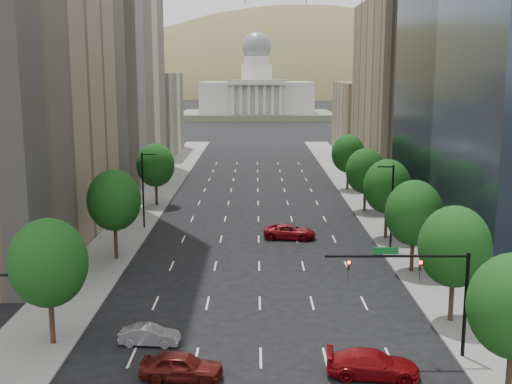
{
  "coord_description": "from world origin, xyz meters",
  "views": [
    {
      "loc": [
        -0.31,
        -8.73,
        18.1
      ],
      "look_at": [
        -0.3,
        45.48,
        8.0
      ],
      "focal_mm": 45.09,
      "sensor_mm": 36.0,
      "label": 1
    }
  ],
  "objects_px": {
    "traffic_signal": "(428,281)",
    "car_red_near": "(373,364)",
    "car_silver": "(150,335)",
    "car_red_far": "(290,232)",
    "car_maroon": "(182,366)",
    "capitol": "(257,97)"
  },
  "relations": [
    {
      "from": "car_red_near",
      "to": "car_maroon",
      "type": "height_order",
      "value": "car_maroon"
    },
    {
      "from": "traffic_signal",
      "to": "capitol",
      "type": "xyz_separation_m",
      "value": [
        -10.53,
        219.71,
        3.4
      ]
    },
    {
      "from": "traffic_signal",
      "to": "capitol",
      "type": "height_order",
      "value": "capitol"
    },
    {
      "from": "traffic_signal",
      "to": "car_red_near",
      "type": "distance_m",
      "value": 6.33
    },
    {
      "from": "capitol",
      "to": "car_maroon",
      "type": "distance_m",
      "value": 222.83
    },
    {
      "from": "traffic_signal",
      "to": "car_red_far",
      "type": "bearing_deg",
      "value": 103.22
    },
    {
      "from": "car_silver",
      "to": "car_red_far",
      "type": "xyz_separation_m",
      "value": [
        10.91,
        28.17,
        0.13
      ]
    },
    {
      "from": "traffic_signal",
      "to": "car_maroon",
      "type": "relative_size",
      "value": 1.84
    },
    {
      "from": "car_maroon",
      "to": "car_red_far",
      "type": "relative_size",
      "value": 0.86
    },
    {
      "from": "capitol",
      "to": "car_red_far",
      "type": "bearing_deg",
      "value": -88.96
    },
    {
      "from": "car_red_near",
      "to": "car_red_far",
      "type": "xyz_separation_m",
      "value": [
        -3.32,
        32.83,
        -0.01
      ]
    },
    {
      "from": "car_silver",
      "to": "car_maroon",
      "type": "bearing_deg",
      "value": -146.99
    },
    {
      "from": "car_red_near",
      "to": "car_silver",
      "type": "xyz_separation_m",
      "value": [
        -14.23,
        4.66,
        -0.14
      ]
    },
    {
      "from": "traffic_signal",
      "to": "capitol",
      "type": "relative_size",
      "value": 0.15
    },
    {
      "from": "car_red_near",
      "to": "car_maroon",
      "type": "xyz_separation_m",
      "value": [
        -11.5,
        -0.33,
        0.03
      ]
    },
    {
      "from": "car_maroon",
      "to": "car_silver",
      "type": "distance_m",
      "value": 5.69
    },
    {
      "from": "car_maroon",
      "to": "car_red_near",
      "type": "bearing_deg",
      "value": -82.89
    },
    {
      "from": "car_red_near",
      "to": "car_red_far",
      "type": "distance_m",
      "value": 32.99
    },
    {
      "from": "car_silver",
      "to": "traffic_signal",
      "type": "bearing_deg",
      "value": -92.16
    },
    {
      "from": "traffic_signal",
      "to": "car_maroon",
      "type": "xyz_separation_m",
      "value": [
        -15.28,
        -2.93,
        -4.33
      ]
    },
    {
      "from": "traffic_signal",
      "to": "car_red_far",
      "type": "height_order",
      "value": "traffic_signal"
    },
    {
      "from": "traffic_signal",
      "to": "car_red_near",
      "type": "relative_size",
      "value": 1.63
    }
  ]
}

